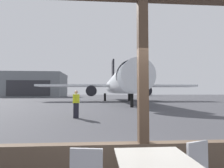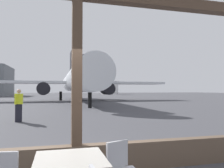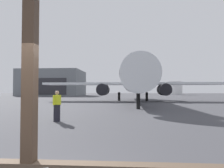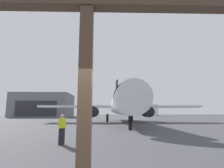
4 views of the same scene
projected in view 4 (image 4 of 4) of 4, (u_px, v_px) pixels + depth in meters
The scene contains 6 objects.
ground_plane at pixel (106, 120), 41.81m from camera, with size 220.00×220.00×0.00m, color #424247.
window_frame at pixel (84, 146), 2.54m from camera, with size 8.02×0.24×3.78m.
airplane at pixel (121, 105), 31.61m from camera, with size 29.93×32.70×9.97m.
ground_crew_worker at pixel (62, 129), 10.35m from camera, with size 0.40×0.50×1.74m.
distant_hangar at pixel (44, 105), 70.67m from camera, with size 21.06×16.06×9.12m.
fuel_storage_tank at pixel (151, 110), 91.45m from camera, with size 7.28×7.28×5.82m, color white.
Camera 4 is at (0.34, -2.66, 1.86)m, focal length 28.39 mm.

